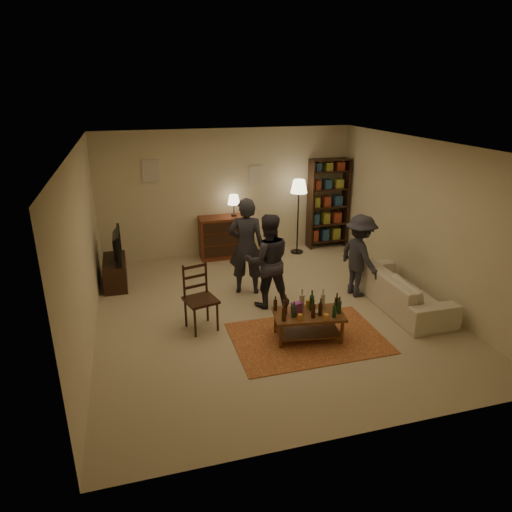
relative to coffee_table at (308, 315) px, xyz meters
name	(u,v)px	position (x,y,z in m)	size (l,w,h in m)	color
floor	(269,311)	(-0.28, 0.99, -0.38)	(6.00, 6.00, 0.00)	#C6B793
room_shell	(198,173)	(-0.93, 3.97, 1.43)	(6.00, 6.00, 6.00)	beige
rug	(308,338)	(0.01, 0.00, -0.38)	(2.20, 1.50, 0.01)	maroon
coffee_table	(308,315)	(0.00, 0.00, 0.00)	(1.08, 0.69, 0.75)	brown
dining_chair	(199,295)	(-1.47, 0.77, 0.17)	(0.55, 0.55, 1.04)	black
tv_stand	(115,265)	(-2.73, 2.79, 0.00)	(0.40, 1.00, 1.06)	black
dresser	(223,236)	(-0.47, 3.71, 0.09)	(1.00, 0.50, 1.36)	maroon
bookshelf	(328,203)	(1.96, 3.77, 0.65)	(0.90, 0.34, 2.02)	black
floor_lamp	(299,191)	(1.16, 3.54, 1.01)	(0.36, 0.36, 1.64)	black
sofa	(401,289)	(1.92, 0.59, -0.08)	(2.08, 0.81, 0.61)	beige
person_left	(246,246)	(-0.45, 1.83, 0.49)	(0.64, 0.42, 1.74)	#24242C
person_right	(268,261)	(-0.25, 1.22, 0.42)	(0.78, 0.61, 1.60)	#292830
person_by_sofa	(360,256)	(1.42, 1.18, 0.35)	(0.95, 0.55, 1.47)	#2A2A32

